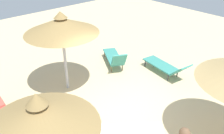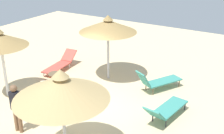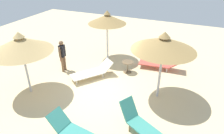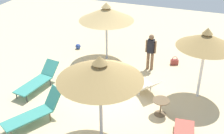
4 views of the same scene
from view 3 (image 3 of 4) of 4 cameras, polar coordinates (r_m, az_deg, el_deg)
ground at (r=9.18m, az=-2.39°, el=-6.76°), size 24.00×24.00×0.10m
parasol_umbrella_edge at (r=11.15m, az=-1.36°, el=13.18°), size 2.06×2.06×2.77m
parasol_umbrella_near_right at (r=7.87m, az=14.19°, el=6.28°), size 2.44×2.44×2.85m
parasol_umbrella_front at (r=8.76m, az=-24.11°, el=5.78°), size 2.47×2.47×2.73m
lounge_chair_center at (r=6.96m, az=8.66°, el=-15.78°), size 1.46×2.05×0.99m
lounge_chair_back at (r=10.97m, az=13.37°, el=0.95°), size 0.84×2.22×0.71m
lounge_chair_near_left at (r=6.82m, az=-9.87°, el=-17.58°), size 0.91×2.16×0.83m
lounge_chair_far_right at (r=9.95m, az=-5.38°, el=-1.27°), size 2.04×1.78×0.72m
person_standing_far_left at (r=10.53m, az=-13.62°, el=3.48°), size 0.47×0.22×1.64m
handbag at (r=12.00m, az=-13.69°, el=2.46°), size 0.37×0.29×0.42m
side_table_round at (r=10.36m, az=4.37°, el=0.55°), size 0.59×0.59×0.59m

